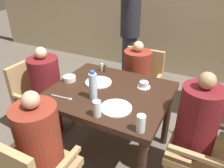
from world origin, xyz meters
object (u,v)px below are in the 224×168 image
Objects in this scene: diner_in_left_chair at (47,92)px; water_bottle at (93,86)px; bowl_small at (69,79)px; glass_tall_near at (141,123)px; glass_tall_mid at (97,109)px; chair_left_side at (39,95)px; chair_right_side at (210,148)px; diner_in_far_chair at (136,81)px; teacup_with_saucer at (144,85)px; diner_in_near_chair at (42,151)px; plate_main_right at (98,82)px; chair_far_side at (140,81)px; diner_in_right_chair at (195,133)px; standing_host at (130,28)px; plate_main_left at (116,108)px.

diner_in_left_chair reaches higher than water_bottle.
diner_in_left_chair is at bearing 179.68° from bowl_small.
glass_tall_mid is at bearing 177.58° from glass_tall_near.
chair_left_side and chair_right_side have the same top height.
glass_tall_near reaches higher than bowl_small.
chair_right_side is at bearing 9.86° from water_bottle.
glass_tall_near and glass_tall_mid have the same top height.
teacup_with_saucer is at bearing -62.90° from diner_in_far_chair.
diner_in_near_chair is at bearing -148.23° from chair_right_side.
plate_main_right is at bearing 118.92° from glass_tall_mid.
chair_far_side is 1.24m from chair_right_side.
diner_in_right_chair is 1.99m from standing_host.
chair_left_side is 6.69× the size of teacup_with_saucer.
diner_in_near_chair is at bearing -51.06° from diner_in_left_chair.
diner_in_near_chair is at bearing -71.30° from bowl_small.
plate_main_left is at bearing -159.81° from diner_in_right_chair.
bowl_small is (0.33, -0.00, 0.24)m from diner_in_left_chair.
diner_in_right_chair is (-0.14, 0.00, 0.11)m from chair_right_side.
diner_in_right_chair is 1.05× the size of diner_in_near_chair.
standing_host reaches higher than glass_tall_near.
diner_in_far_chair reaches higher than teacup_with_saucer.
chair_left_side is 0.96m from water_bottle.
diner_in_right_chair reaches higher than chair_far_side.
glass_tall_mid reaches higher than bowl_small.
chair_right_side is at bearing -48.23° from standing_host.
standing_host reaches higher than bowl_small.
plate_main_left is at bearing -79.44° from diner_in_far_chair.
diner_in_right_chair is at bearing 11.40° from water_bottle.
chair_right_side is 6.69× the size of teacup_with_saucer.
bowl_small is at bearing -179.92° from chair_right_side.
diner_in_far_chair is 8.16× the size of bowl_small.
standing_host is (-1.22, 1.52, 0.36)m from diner_in_right_chair.
diner_in_near_chair reaches higher than glass_tall_near.
diner_in_right_chair is 0.92m from water_bottle.
diner_in_near_chair is 4.13× the size of plate_main_right.
chair_far_side is 1.01m from bowl_small.
teacup_with_saucer reaches higher than plate_main_left.
glass_tall_near is (1.36, -0.39, 0.36)m from chair_left_side.
chair_far_side is 6.45× the size of glass_tall_mid.
diner_in_left_chair is 0.99m from glass_tall_mid.
standing_host is 1.53m from bowl_small.
water_bottle is (-0.85, -0.17, 0.31)m from diner_in_right_chair.
teacup_with_saucer is 0.96× the size of glass_tall_near.
chair_right_side is at bearing -37.40° from diner_in_far_chair.
diner_in_far_chair is 0.97× the size of diner_in_near_chair.
glass_tall_near is (0.44, -1.09, 0.30)m from diner_in_far_chair.
standing_host is 13.20× the size of glass_tall_mid.
diner_in_left_chair is 0.81m from water_bottle.
glass_tall_mid reaches higher than teacup_with_saucer.
diner_in_left_chair is (0.14, 0.00, 0.08)m from chair_left_side.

